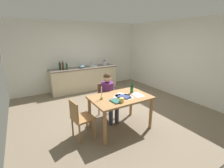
{
  "coord_description": "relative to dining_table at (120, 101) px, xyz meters",
  "views": [
    {
      "loc": [
        -2.12,
        -3.45,
        2.04
      ],
      "look_at": [
        -0.12,
        -0.08,
        0.85
      ],
      "focal_mm": 25.01,
      "sensor_mm": 36.0,
      "label": 1
    }
  ],
  "objects": [
    {
      "name": "bottle_wine_red",
      "position": [
        -0.37,
        2.93,
        0.35
      ],
      "size": [
        0.07,
        0.07,
        0.26
      ],
      "color": "#194C23",
      "rests_on": "kitchen_counter"
    },
    {
      "name": "paper_envelope",
      "position": [
        0.02,
        -0.01,
        0.12
      ],
      "size": [
        0.27,
        0.33,
        0.0
      ],
      "primitive_type": "cube",
      "rotation": [
        0.0,
        0.0,
        0.22
      ],
      "color": "white",
      "rests_on": "dining_table"
    },
    {
      "name": "dining_table",
      "position": [
        0.0,
        0.0,
        0.0
      ],
      "size": [
        1.31,
        0.86,
        0.78
      ],
      "color": "#9E7042",
      "rests_on": "ground"
    },
    {
      "name": "coffee_mug",
      "position": [
        -0.16,
        -0.28,
        0.16
      ],
      "size": [
        0.12,
        0.09,
        0.09
      ],
      "color": "#F2CC4C",
      "rests_on": "dining_table"
    },
    {
      "name": "bottle_vinegar",
      "position": [
        -0.48,
        3.03,
        0.37
      ],
      "size": [
        0.07,
        0.07,
        0.31
      ],
      "color": "#593319",
      "rests_on": "kitchen_counter"
    },
    {
      "name": "bottle_oil",
      "position": [
        -0.58,
        3.04,
        0.37
      ],
      "size": [
        0.07,
        0.07,
        0.3
      ],
      "color": "black",
      "rests_on": "kitchen_counter"
    },
    {
      "name": "book_magazine",
      "position": [
        -0.22,
        -0.18,
        0.13
      ],
      "size": [
        0.22,
        0.26,
        0.02
      ],
      "primitive_type": "cube",
      "rotation": [
        0.0,
        0.0,
        0.1
      ],
      "color": "#2B6059",
      "rests_on": "dining_table"
    },
    {
      "name": "wall_back",
      "position": [
        0.32,
        3.38,
        0.64
      ],
      "size": [
        5.2,
        0.12,
        2.6
      ],
      "primitive_type": "cube",
      "color": "silver",
      "rests_on": "ground"
    },
    {
      "name": "candlestick",
      "position": [
        -0.42,
        0.08,
        0.19
      ],
      "size": [
        0.06,
        0.06,
        0.27
      ],
      "color": "gold",
      "rests_on": "dining_table"
    },
    {
      "name": "paper_notice",
      "position": [
        0.12,
        -0.07,
        0.12
      ],
      "size": [
        0.21,
        0.3,
        0.0
      ],
      "primitive_type": "cube",
      "rotation": [
        0.0,
        0.0,
        0.0
      ],
      "color": "white",
      "rests_on": "dining_table"
    },
    {
      "name": "sink_unit",
      "position": [
        0.7,
        3.03,
        0.26
      ],
      "size": [
        0.36,
        0.36,
        0.24
      ],
      "color": "#B2B7BC",
      "rests_on": "kitchen_counter"
    },
    {
      "name": "paper_flyer",
      "position": [
        0.4,
        -0.12,
        0.12
      ],
      "size": [
        0.24,
        0.32,
        0.0
      ],
      "primitive_type": "cube",
      "rotation": [
        0.0,
        0.0,
        -0.12
      ],
      "color": "white",
      "rests_on": "dining_table"
    },
    {
      "name": "wine_bottle_on_table",
      "position": [
        0.36,
        0.06,
        0.22
      ],
      "size": [
        0.07,
        0.07,
        0.25
      ],
      "color": "#194C23",
      "rests_on": "dining_table"
    },
    {
      "name": "chair_side_empty",
      "position": [
        -0.91,
        0.09,
        -0.19
      ],
      "size": [
        0.44,
        0.44,
        0.85
      ],
      "color": "#9E7042",
      "rests_on": "ground"
    },
    {
      "name": "wine_glass_near_sink",
      "position": [
        0.37,
        3.17,
        0.35
      ],
      "size": [
        0.07,
        0.07,
        0.15
      ],
      "color": "silver",
      "rests_on": "kitchen_counter"
    },
    {
      "name": "kitchen_counter",
      "position": [
        0.32,
        3.02,
        -0.21
      ],
      "size": [
        2.61,
        0.64,
        0.9
      ],
      "color": "beige",
      "rests_on": "ground"
    },
    {
      "name": "ground_plane",
      "position": [
        0.32,
        0.78,
        -0.68
      ],
      "size": [
        5.2,
        5.2,
        0.04
      ],
      "primitive_type": "cube",
      "color": "#7A6B56"
    },
    {
      "name": "wine_glass_by_kettle",
      "position": [
        0.25,
        3.17,
        0.35
      ],
      "size": [
        0.07,
        0.07,
        0.15
      ],
      "color": "silver",
      "rests_on": "kitchen_counter"
    },
    {
      "name": "paper_receipt",
      "position": [
        0.0,
        -0.02,
        0.12
      ],
      "size": [
        0.35,
        0.36,
        0.0
      ],
      "primitive_type": "cube",
      "rotation": [
        0.0,
        0.0,
        0.66
      ],
      "color": "white",
      "rests_on": "dining_table"
    },
    {
      "name": "mixing_bowl",
      "position": [
        0.19,
        2.95,
        0.29
      ],
      "size": [
        0.24,
        0.24,
        0.11
      ],
      "primitive_type": "ellipsoid",
      "color": "#668C99",
      "rests_on": "kitchen_counter"
    },
    {
      "name": "paper_bill",
      "position": [
        0.06,
        -0.09,
        0.12
      ],
      "size": [
        0.23,
        0.31,
        0.0
      ],
      "primitive_type": "cube",
      "rotation": [
        0.0,
        0.0,
        0.06
      ],
      "color": "white",
      "rests_on": "dining_table"
    },
    {
      "name": "paper_letter",
      "position": [
        0.09,
        0.05,
        0.12
      ],
      "size": [
        0.31,
        0.35,
        0.0
      ],
      "primitive_type": "cube",
      "rotation": [
        0.0,
        0.0,
        0.38
      ],
      "color": "white",
      "rests_on": "dining_table"
    },
    {
      "name": "person_seated",
      "position": [
        -0.01,
        0.52,
        0.02
      ],
      "size": [
        0.36,
        0.61,
        1.19
      ],
      "color": "#592666",
      "rests_on": "ground"
    },
    {
      "name": "stovetop_kettle",
      "position": [
        1.22,
        3.02,
        0.34
      ],
      "size": [
        0.18,
        0.18,
        0.22
      ],
      "color": "#B7BABF",
      "rests_on": "kitchen_counter"
    },
    {
      "name": "wall_right",
      "position": [
        2.92,
        0.78,
        0.64
      ],
      "size": [
        0.12,
        5.2,
        2.6
      ],
      "primitive_type": "cube",
      "color": "silver",
      "rests_on": "ground"
    },
    {
      "name": "chair_at_table",
      "position": [
        0.0,
        0.67,
        -0.16
      ],
      "size": [
        0.44,
        0.44,
        0.88
      ],
      "color": "#9E7042",
      "rests_on": "ground"
    },
    {
      "name": "book_cookery",
      "position": [
        0.03,
        -0.09,
        0.13
      ],
      "size": [
        0.27,
        0.3,
        0.03
      ],
      "primitive_type": "cube",
      "rotation": [
        0.0,
        0.0,
        0.49
      ],
      "color": "navy",
      "rests_on": "dining_table"
    }
  ]
}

